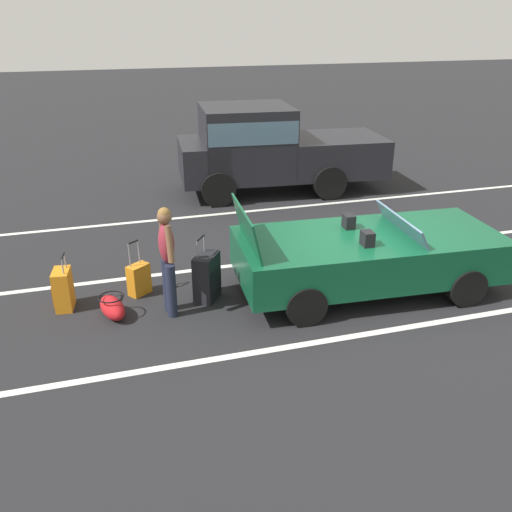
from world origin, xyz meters
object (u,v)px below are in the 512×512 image
(suitcase_small_carryon, at_px, (139,279))
(parked_pickup_truck_near, at_px, (266,147))
(convertible_car, at_px, (379,254))
(suitcase_large_black, at_px, (207,277))
(suitcase_medium_bright, at_px, (63,290))
(duffel_bag, at_px, (112,307))
(traveler_person, at_px, (167,256))

(suitcase_small_carryon, xyz_separation_m, parked_pickup_truck_near, (3.52, 4.67, 0.85))
(convertible_car, xyz_separation_m, suitcase_large_black, (-2.70, 0.41, -0.22))
(suitcase_medium_bright, relative_size, parked_pickup_truck_near, 0.17)
(suitcase_large_black, xyz_separation_m, parked_pickup_truck_near, (2.52, 5.13, 0.74))
(suitcase_small_carryon, relative_size, duffel_bag, 1.27)
(parked_pickup_truck_near, bearing_deg, suitcase_large_black, 68.61)
(convertible_car, height_order, parked_pickup_truck_near, parked_pickup_truck_near)
(suitcase_medium_bright, height_order, suitcase_small_carryon, suitcase_small_carryon)
(suitcase_large_black, distance_m, suitcase_medium_bright, 2.15)
(traveler_person, bearing_deg, convertible_car, -8.58)
(suitcase_small_carryon, relative_size, parked_pickup_truck_near, 0.17)
(traveler_person, height_order, parked_pickup_truck_near, parked_pickup_truck_near)
(suitcase_large_black, height_order, duffel_bag, suitcase_large_black)
(suitcase_large_black, distance_m, suitcase_small_carryon, 1.11)
(convertible_car, distance_m, suitcase_small_carryon, 3.82)
(suitcase_small_carryon, bearing_deg, parked_pickup_truck_near, 106.77)
(duffel_bag, bearing_deg, suitcase_small_carryon, 54.38)
(convertible_car, bearing_deg, duffel_bag, -179.93)
(traveler_person, bearing_deg, suitcase_large_black, 17.85)
(traveler_person, xyz_separation_m, parked_pickup_truck_near, (3.13, 5.41, 0.18))
(convertible_car, bearing_deg, suitcase_small_carryon, 170.29)
(suitcase_small_carryon, distance_m, duffel_bag, 0.77)
(convertible_car, xyz_separation_m, suitcase_medium_bright, (-4.83, 0.72, -0.28))
(suitcase_large_black, xyz_separation_m, suitcase_small_carryon, (-1.00, 0.46, -0.11))
(suitcase_large_black, relative_size, duffel_bag, 1.46)
(suitcase_medium_bright, bearing_deg, traveler_person, 165.93)
(traveler_person, bearing_deg, suitcase_small_carryon, 111.74)
(parked_pickup_truck_near, bearing_deg, convertible_car, 96.67)
(suitcase_small_carryon, height_order, duffel_bag, suitcase_small_carryon)
(suitcase_medium_bright, xyz_separation_m, duffel_bag, (0.68, -0.47, -0.15))
(convertible_car, distance_m, duffel_bag, 4.18)
(suitcase_large_black, bearing_deg, convertible_car, 25.41)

